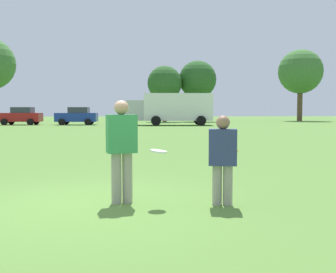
% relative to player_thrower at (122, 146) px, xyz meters
% --- Properties ---
extents(ground_plane, '(186.45, 186.45, 0.00)m').
position_rel_player_thrower_xyz_m(ground_plane, '(-0.51, -0.06, -0.93)').
color(ground_plane, '#517A33').
extents(player_thrower, '(0.52, 0.37, 1.66)m').
position_rel_player_thrower_xyz_m(player_thrower, '(0.00, 0.00, 0.00)').
color(player_thrower, gray).
rests_on(player_thrower, ground).
extents(player_defender, '(0.48, 0.33, 1.42)m').
position_rel_player_thrower_xyz_m(player_defender, '(1.59, -0.24, -0.15)').
color(player_defender, gray).
rests_on(player_defender, ground).
extents(frisbee, '(0.27, 0.27, 0.07)m').
position_rel_player_thrower_xyz_m(frisbee, '(0.58, -0.17, -0.08)').
color(frisbee, white).
extents(traffic_cone, '(0.32, 0.32, 0.48)m').
position_rel_player_thrower_xyz_m(traffic_cone, '(3.72, 8.09, -0.70)').
color(traffic_cone, '#D8590C').
rests_on(traffic_cone, ground).
extents(parked_car_mid_left, '(4.27, 2.36, 1.82)m').
position_rel_player_thrower_xyz_m(parked_car_mid_left, '(-11.85, 36.22, -0.01)').
color(parked_car_mid_left, maroon).
rests_on(parked_car_mid_left, ground).
extents(parked_car_center, '(4.27, 2.36, 1.82)m').
position_rel_player_thrower_xyz_m(parked_car_center, '(-6.06, 35.78, -0.01)').
color(parked_car_center, navy).
rests_on(parked_car_center, ground).
extents(box_truck, '(8.60, 3.25, 3.18)m').
position_rel_player_thrower_xyz_m(box_truck, '(3.59, 34.10, 0.82)').
color(box_truck, white).
rests_on(box_truck, ground).
extents(tree_east_birch, '(4.45, 4.45, 7.23)m').
position_rel_player_thrower_xyz_m(tree_east_birch, '(3.64, 45.82, 4.04)').
color(tree_east_birch, brown).
rests_on(tree_east_birch, ground).
extents(tree_east_oak, '(4.97, 4.97, 8.07)m').
position_rel_player_thrower_xyz_m(tree_east_oak, '(8.10, 47.04, 4.62)').
color(tree_east_oak, brown).
rests_on(tree_east_oak, ground).
extents(tree_far_east_pine, '(6.17, 6.17, 10.03)m').
position_rel_player_thrower_xyz_m(tree_far_east_pine, '(23.00, 49.26, 5.97)').
color(tree_far_east_pine, brown).
rests_on(tree_far_east_pine, ground).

